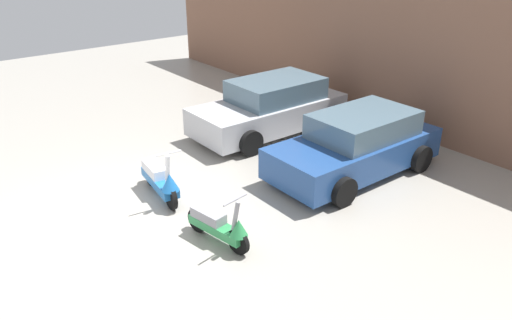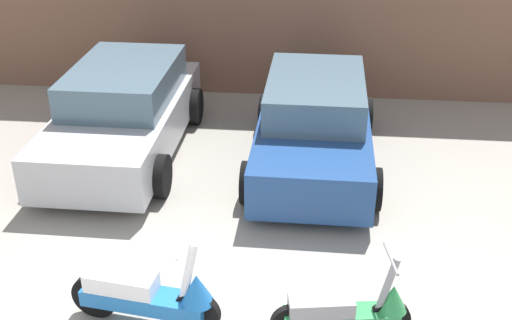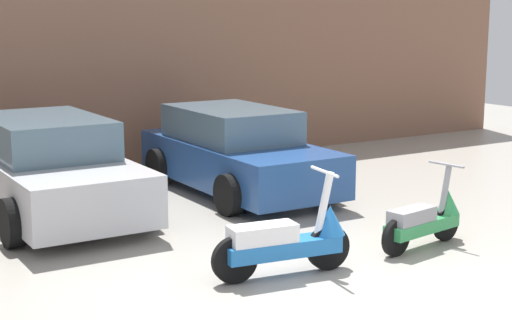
% 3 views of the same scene
% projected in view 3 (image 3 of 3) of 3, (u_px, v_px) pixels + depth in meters
% --- Properties ---
extents(ground_plane, '(28.00, 28.00, 0.00)m').
position_uv_depth(ground_plane, '(374.00, 299.00, 7.66)').
color(ground_plane, '#9E998E').
extents(wall_back, '(19.60, 0.12, 3.85)m').
position_uv_depth(wall_back, '(93.00, 61.00, 13.60)').
color(wall_back, '#845B47').
rests_on(wall_back, ground_plane).
extents(scooter_front_left, '(1.59, 0.59, 1.11)m').
position_uv_depth(scooter_front_left, '(289.00, 240.00, 8.30)').
color(scooter_front_left, black).
rests_on(scooter_front_left, ground_plane).
extents(scooter_front_right, '(1.39, 0.54, 0.97)m').
position_uv_depth(scooter_front_right, '(426.00, 219.00, 9.32)').
color(scooter_front_right, black).
rests_on(scooter_front_right, ground_plane).
extents(car_rear_left, '(1.95, 3.99, 1.35)m').
position_uv_depth(car_rear_left, '(50.00, 169.00, 10.78)').
color(car_rear_left, '#B7B7BC').
rests_on(car_rear_left, ground_plane).
extents(car_rear_center, '(1.89, 3.85, 1.30)m').
position_uv_depth(car_rear_center, '(236.00, 152.00, 12.20)').
color(car_rear_center, navy).
rests_on(car_rear_center, ground_plane).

